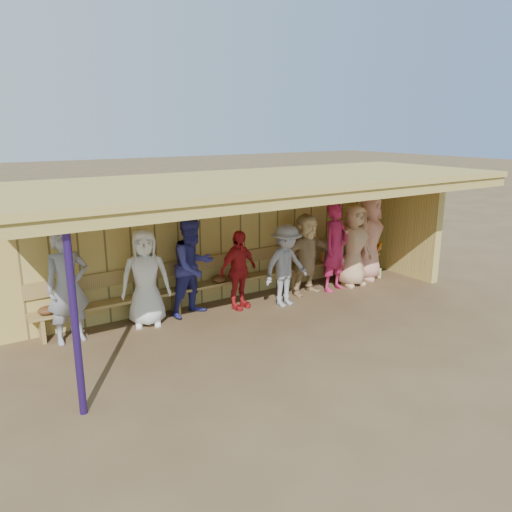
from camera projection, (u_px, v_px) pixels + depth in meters
The scene contains 13 objects.
ground at pixel (267, 316), 9.01m from camera, with size 90.00×90.00×0.00m, color brown.
player_a at pixel (67, 287), 7.75m from camera, with size 0.66×0.43×1.81m, color gray.
player_b at pixel (145, 278), 8.43m from camera, with size 0.82×0.54×1.68m, color white.
player_c at pixel (193, 266), 8.89m from camera, with size 0.88×0.68×1.81m, color navy.
player_d at pixel (238, 270), 9.24m from camera, with size 0.87×0.36×1.49m, color red.
player_e at pixel (286, 266), 9.38m from camera, with size 1.01×0.58×1.57m, color gray.
player_f at pixel (306, 254), 10.05m from camera, with size 1.54×0.49×1.66m, color tan.
player_g at pixel (335, 247), 10.23m from camera, with size 0.67×0.44×1.84m, color #AF1C4B.
player_h at pixel (369, 238), 11.01m from camera, with size 0.91×0.60×1.87m, color #E39880.
player_extra at pixel (354, 246), 10.56m from camera, with size 0.85×0.55×1.74m, color tan.
dugout_structure at pixel (264, 216), 9.34m from camera, with size 8.80×3.20×2.50m.
bench at pixel (235, 273), 9.78m from camera, with size 7.60×0.34×0.93m.
dugout_equipment at pixel (219, 280), 9.46m from camera, with size 7.33×0.62×0.80m.
Camera 1 is at (-4.75, -6.97, 3.34)m, focal length 35.00 mm.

